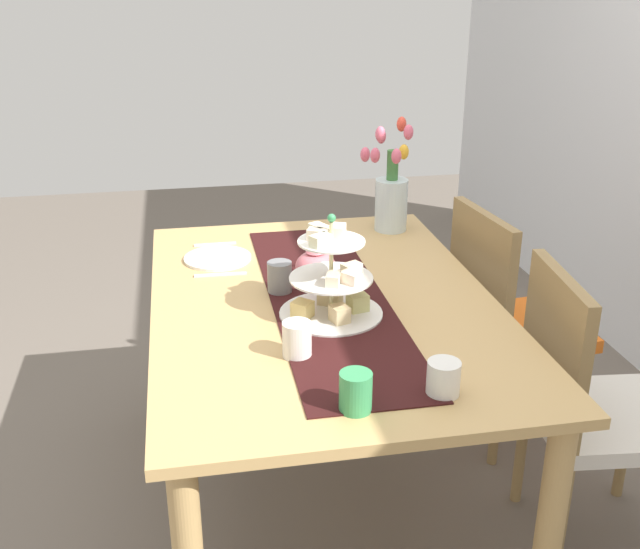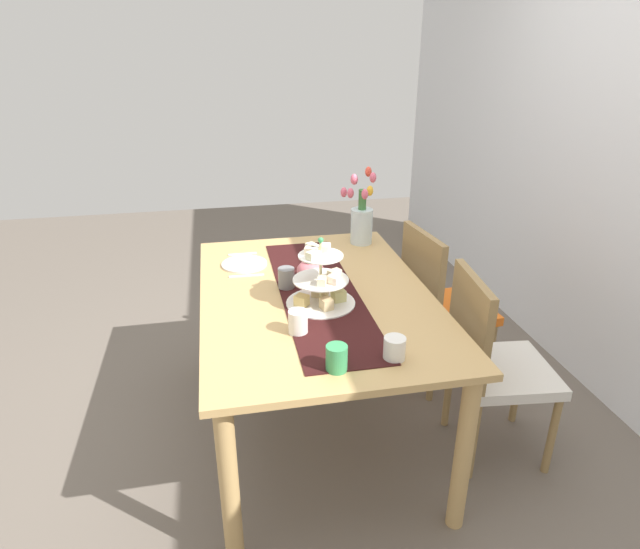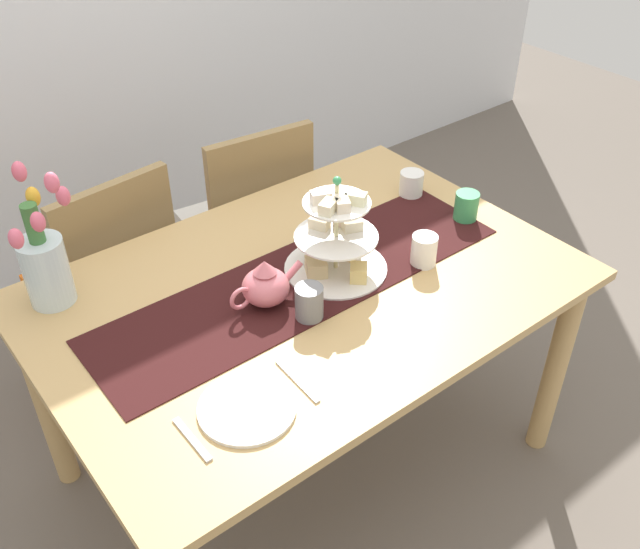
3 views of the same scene
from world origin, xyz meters
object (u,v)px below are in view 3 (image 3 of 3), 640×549
at_px(knife_left, 297,381).
at_px(mug_grey, 309,302).
at_px(chair_left, 110,275).
at_px(dinner_plate_left, 247,408).
at_px(mug_white_text, 424,250).
at_px(mug_orange, 466,206).
at_px(chair_right, 250,219).
at_px(cream_jug, 411,184).
at_px(tiered_cake_stand, 336,241).
at_px(dining_table, 306,312).
at_px(teapot, 265,286).
at_px(tulip_vase, 43,258).
at_px(fork_left, 192,439).

height_order(knife_left, mug_grey, mug_grey).
height_order(chair_left, dinner_plate_left, chair_left).
height_order(mug_white_text, mug_orange, same).
bearing_deg(dinner_plate_left, mug_orange, 13.97).
bearing_deg(mug_orange, chair_left, 139.35).
bearing_deg(knife_left, chair_right, 62.57).
bearing_deg(cream_jug, tiered_cake_stand, -159.90).
xyz_separation_m(dining_table, knife_left, (-0.25, -0.29, 0.11)).
height_order(mug_grey, mug_orange, mug_grey).
bearing_deg(teapot, mug_grey, -65.64).
bearing_deg(teapot, chair_right, 60.23).
bearing_deg(dinner_plate_left, mug_white_text, 12.41).
bearing_deg(knife_left, mug_grey, 45.52).
bearing_deg(dinner_plate_left, chair_left, 85.01).
distance_m(teapot, mug_white_text, 0.49).
height_order(chair_left, teapot, chair_left).
xyz_separation_m(chair_right, mug_white_text, (0.04, -0.88, 0.31)).
height_order(cream_jug, mug_grey, mug_grey).
bearing_deg(tulip_vase, fork_left, -85.73).
distance_m(chair_right, mug_orange, 0.90).
bearing_deg(dining_table, dinner_plate_left, -143.27).
xyz_separation_m(cream_jug, knife_left, (-0.83, -0.47, -0.04)).
bearing_deg(mug_white_text, dinner_plate_left, -167.59).
bearing_deg(mug_white_text, knife_left, -164.63).
xyz_separation_m(chair_right, tiered_cake_stand, (-0.18, -0.74, 0.36)).
bearing_deg(chair_right, tulip_vase, -157.01).
distance_m(chair_left, dinner_plate_left, 1.07).
relative_size(dining_table, tulip_vase, 3.62).
distance_m(teapot, mug_orange, 0.75).
distance_m(knife_left, mug_grey, 0.25).
relative_size(teapot, mug_white_text, 2.51).
relative_size(teapot, mug_grey, 2.51).
height_order(cream_jug, dinner_plate_left, cream_jug).
xyz_separation_m(chair_left, teapot, (0.17, -0.74, 0.32)).
bearing_deg(mug_grey, chair_right, 66.89).
bearing_deg(knife_left, dinner_plate_left, 180.00).
bearing_deg(fork_left, dinner_plate_left, 0.00).
relative_size(chair_right, knife_left, 5.35).
bearing_deg(cream_jug, teapot, -166.30).
distance_m(dinner_plate_left, mug_orange, 1.04).
xyz_separation_m(cream_jug, mug_white_text, (-0.25, -0.31, 0.01)).
xyz_separation_m(chair_left, mug_grey, (0.22, -0.86, 0.31)).
height_order(tiered_cake_stand, mug_grey, tiered_cake_stand).
xyz_separation_m(tulip_vase, mug_white_text, (0.92, -0.50, -0.10)).
xyz_separation_m(tulip_vase, cream_jug, (1.17, -0.19, -0.10)).
xyz_separation_m(fork_left, mug_orange, (1.15, 0.25, 0.04)).
xyz_separation_m(tulip_vase, knife_left, (0.34, -0.66, -0.14)).
bearing_deg(mug_white_text, fork_left, -169.61).
bearing_deg(tiered_cake_stand, fork_left, -155.43).
xyz_separation_m(dining_table, mug_grey, (-0.08, -0.12, 0.16)).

